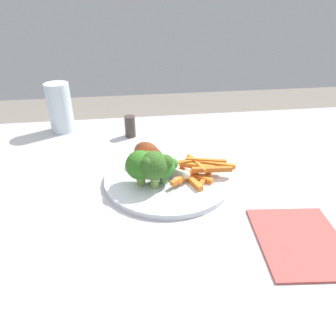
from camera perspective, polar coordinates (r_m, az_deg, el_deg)
name	(u,v)px	position (r m, az deg, el deg)	size (l,w,h in m)	color
dining_table	(192,212)	(0.76, 4.33, -7.93)	(1.21, 0.78, 0.72)	#B7B7BC
dinner_plate	(168,178)	(0.69, 0.00, -1.87)	(0.28, 0.28, 0.01)	silver
broccoli_floret_front	(164,167)	(0.64, -0.72, 0.15)	(0.05, 0.05, 0.06)	#739F5C
broccoli_floret_middle	(140,165)	(0.64, -5.14, 0.59)	(0.06, 0.06, 0.08)	#87B54B
broccoli_floret_back	(154,165)	(0.62, -2.45, 0.50)	(0.07, 0.06, 0.08)	#82AD54
carrot_fries_pile	(196,170)	(0.68, 5.05, -0.45)	(0.16, 0.12, 0.03)	orange
chicken_drumstick_near	(149,157)	(0.71, -3.36, 1.92)	(0.11, 0.11, 0.05)	#4D180B
chicken_drumstick_far	(155,162)	(0.70, -2.30, 1.04)	(0.12, 0.12, 0.04)	#4F2010
chicken_drumstick_extra	(148,154)	(0.72, -3.59, 2.52)	(0.10, 0.12, 0.05)	#54210F
water_glass	(60,108)	(0.97, -18.93, 10.26)	(0.07, 0.07, 0.14)	silver
napkin	(300,241)	(0.58, 22.80, -12.06)	(0.17, 0.14, 0.00)	#B74C47
pepper_shaker	(130,126)	(0.90, -6.86, 7.46)	(0.03, 0.03, 0.06)	#423833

